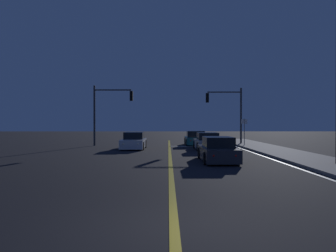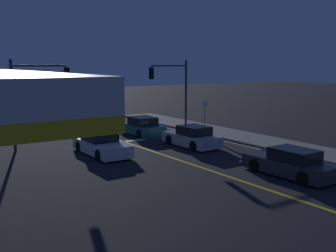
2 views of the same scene
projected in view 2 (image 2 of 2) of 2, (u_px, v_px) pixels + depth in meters
lane_line_center at (238, 180)px, 19.29m from camera, size 0.20×43.26×0.01m
lane_line_edge_right at (319, 163)px, 22.48m from camera, size 0.16×43.26×0.01m
stop_bar at (161, 137)px, 30.18m from camera, size 6.08×0.50×0.01m
car_side_waiting_silver at (192, 137)px, 26.90m from camera, size 1.93×4.19×1.34m
car_lead_oncoming_white at (101, 144)px, 24.60m from camera, size 1.87×4.71×1.34m
car_far_approaching_teal at (142, 127)px, 31.25m from camera, size 1.93×4.17×1.34m
car_mid_block_charcoal at (290, 164)px, 19.92m from camera, size 1.84×4.69×1.34m
traffic_signal_near_right at (173, 84)px, 32.95m from camera, size 3.46×0.28×5.45m
traffic_signal_far_left at (34, 90)px, 25.65m from camera, size 3.62×0.28×5.52m
street_sign_corner at (205, 112)px, 31.46m from camera, size 0.56×0.13×2.46m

